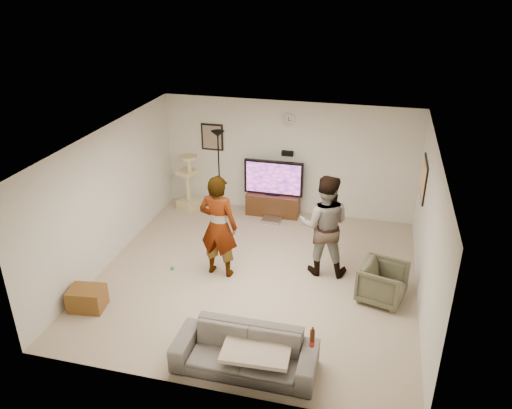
% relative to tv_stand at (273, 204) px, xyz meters
% --- Properties ---
extents(floor, '(5.50, 5.50, 0.02)m').
position_rel_tv_stand_xyz_m(floor, '(0.25, -2.50, -0.25)').
color(floor, tan).
rests_on(floor, ground).
extents(ceiling, '(5.50, 5.50, 0.02)m').
position_rel_tv_stand_xyz_m(ceiling, '(0.25, -2.50, 2.27)').
color(ceiling, white).
rests_on(ceiling, wall_back).
extents(wall_back, '(5.50, 0.04, 2.50)m').
position_rel_tv_stand_xyz_m(wall_back, '(0.25, 0.25, 1.01)').
color(wall_back, silver).
rests_on(wall_back, floor).
extents(wall_front, '(5.50, 0.04, 2.50)m').
position_rel_tv_stand_xyz_m(wall_front, '(0.25, -5.25, 1.01)').
color(wall_front, silver).
rests_on(wall_front, floor).
extents(wall_left, '(0.04, 5.50, 2.50)m').
position_rel_tv_stand_xyz_m(wall_left, '(-2.50, -2.50, 1.01)').
color(wall_left, silver).
rests_on(wall_left, floor).
extents(wall_right, '(0.04, 5.50, 2.50)m').
position_rel_tv_stand_xyz_m(wall_right, '(3.00, -2.50, 1.01)').
color(wall_right, silver).
rests_on(wall_right, floor).
extents(wall_clock, '(0.26, 0.04, 0.26)m').
position_rel_tv_stand_xyz_m(wall_clock, '(0.25, 0.22, 1.86)').
color(wall_clock, silver).
rests_on(wall_clock, wall_back).
extents(wall_speaker, '(0.25, 0.10, 0.10)m').
position_rel_tv_stand_xyz_m(wall_speaker, '(0.25, 0.19, 1.14)').
color(wall_speaker, black).
rests_on(wall_speaker, wall_back).
extents(picture_back, '(0.42, 0.03, 0.52)m').
position_rel_tv_stand_xyz_m(picture_back, '(-1.45, 0.23, 1.36)').
color(picture_back, '#7B6A58').
rests_on(picture_back, wall_back).
extents(picture_right, '(0.03, 0.78, 0.62)m').
position_rel_tv_stand_xyz_m(picture_right, '(2.98, -0.90, 1.26)').
color(picture_right, '#F6A663').
rests_on(picture_right, wall_right).
extents(tv_stand, '(1.16, 0.45, 0.48)m').
position_rel_tv_stand_xyz_m(tv_stand, '(0.00, 0.00, 0.00)').
color(tv_stand, '#392010').
rests_on(tv_stand, floor).
extents(console_box, '(0.40, 0.30, 0.07)m').
position_rel_tv_stand_xyz_m(console_box, '(0.05, -0.40, -0.21)').
color(console_box, '#B8B8B8').
rests_on(console_box, floor).
extents(tv, '(1.29, 0.08, 0.77)m').
position_rel_tv_stand_xyz_m(tv, '(-0.00, 0.00, 0.62)').
color(tv, black).
rests_on(tv, tv_stand).
extents(tv_screen, '(1.19, 0.01, 0.67)m').
position_rel_tv_stand_xyz_m(tv_screen, '(0.00, -0.04, 0.62)').
color(tv_screen, '#CF469C').
rests_on(tv_screen, tv).
extents(floor_lamp, '(0.32, 0.32, 1.93)m').
position_rel_tv_stand_xyz_m(floor_lamp, '(-1.12, -0.34, 0.72)').
color(floor_lamp, black).
rests_on(floor_lamp, floor).
extents(cat_tree, '(0.54, 0.54, 1.29)m').
position_rel_tv_stand_xyz_m(cat_tree, '(-1.92, -0.19, 0.41)').
color(cat_tree, '#C6B77F').
rests_on(cat_tree, floor).
extents(person_left, '(0.73, 0.52, 1.88)m').
position_rel_tv_stand_xyz_m(person_left, '(-0.41, -2.58, 0.70)').
color(person_left, gray).
rests_on(person_left, floor).
extents(person_right, '(0.94, 0.76, 1.85)m').
position_rel_tv_stand_xyz_m(person_right, '(1.35, -2.07, 0.69)').
color(person_right, '#2F5D78').
rests_on(person_right, floor).
extents(sofa, '(1.94, 0.76, 0.57)m').
position_rel_tv_stand_xyz_m(sofa, '(0.66, -4.76, 0.04)').
color(sofa, '#5F5A54').
rests_on(sofa, floor).
extents(throw_blanket, '(0.94, 0.75, 0.06)m').
position_rel_tv_stand_xyz_m(throw_blanket, '(0.82, -4.76, 0.14)').
color(throw_blanket, beige).
rests_on(throw_blanket, sofa).
extents(beer_bottle, '(0.06, 0.06, 0.25)m').
position_rel_tv_stand_xyz_m(beer_bottle, '(1.55, -4.76, 0.45)').
color(beer_bottle, '#3C1608').
rests_on(beer_bottle, sofa).
extents(armchair, '(0.87, 0.86, 0.66)m').
position_rel_tv_stand_xyz_m(armchair, '(2.41, -2.69, 0.09)').
color(armchair, '#4A4935').
rests_on(armchair, floor).
extents(side_table, '(0.60, 0.48, 0.37)m').
position_rel_tv_stand_xyz_m(side_table, '(-2.15, -4.09, -0.06)').
color(side_table, brown).
rests_on(side_table, floor).
extents(toy_ball, '(0.07, 0.07, 0.07)m').
position_rel_tv_stand_xyz_m(toy_ball, '(-1.28, -2.69, -0.21)').
color(toy_ball, '#18A282').
rests_on(toy_ball, floor).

